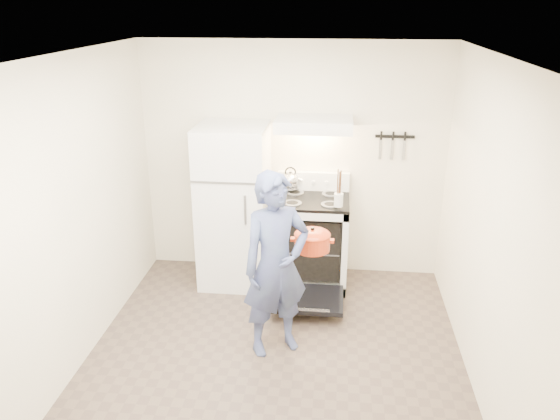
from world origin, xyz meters
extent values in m
plane|color=brown|center=(0.00, 0.00, 0.00)|extent=(3.60, 3.60, 0.00)
cube|color=beige|center=(0.00, 1.80, 1.25)|extent=(3.20, 0.02, 2.50)
cube|color=silver|center=(-0.58, 1.45, 0.85)|extent=(0.70, 0.70, 1.70)
cube|color=silver|center=(0.23, 1.48, 0.46)|extent=(0.76, 0.65, 0.92)
cube|color=black|center=(0.23, 1.48, 0.94)|extent=(0.76, 0.65, 0.03)
cube|color=silver|center=(0.23, 1.76, 1.05)|extent=(0.76, 0.07, 0.20)
cube|color=black|center=(0.23, 0.88, 0.12)|extent=(0.70, 0.54, 0.04)
cube|color=slate|center=(0.23, 1.48, 0.44)|extent=(0.60, 0.52, 0.01)
cube|color=silver|center=(0.23, 1.55, 1.71)|extent=(0.76, 0.50, 0.12)
cube|color=black|center=(1.05, 1.79, 1.55)|extent=(0.40, 0.02, 0.03)
cylinder|color=#856447|center=(0.15, 1.53, 0.45)|extent=(0.33, 0.33, 0.02)
cylinder|color=silver|center=(0.50, 1.22, 1.05)|extent=(0.09, 0.09, 0.13)
imported|color=navy|center=(0.00, 0.24, 0.80)|extent=(0.70, 0.63, 1.61)
camera|label=1|loc=(0.46, -3.78, 2.87)|focal=35.00mm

